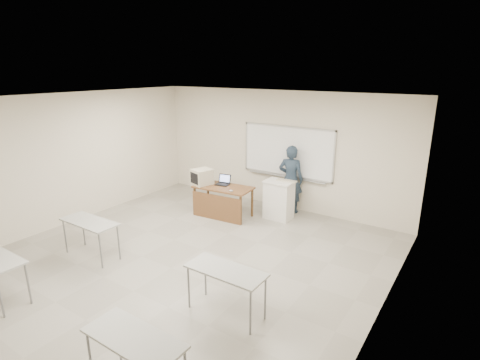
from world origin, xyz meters
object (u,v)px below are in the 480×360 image
Objects in this scene: laptop at (224,182)px; mouse at (231,191)px; whiteboard at (287,152)px; instructor_desk at (221,196)px; podium at (279,200)px; keyboard at (287,181)px; crt_monitor at (202,177)px; presenter at (291,179)px.

laptop is 3.16× the size of mouse.
whiteboard is 2.03m from instructor_desk.
podium is (1.21, 0.71, -0.07)m from instructor_desk.
crt_monitor is at bearing -158.45° from keyboard.
keyboard is (1.46, 0.53, 0.15)m from laptop.
instructor_desk is 2.95× the size of keyboard.
crt_monitor is 2.20m from presenter.
laptop is 0.67× the size of keyboard.
laptop reaches higher than mouse.
keyboard is 0.28× the size of presenter.
presenter reaches higher than instructor_desk.
crt_monitor reaches higher than instructor_desk.
crt_monitor is at bearing -136.40° from whiteboard.
keyboard is at bearing -63.20° from whiteboard.
laptop is (-1.12, -1.21, -0.67)m from whiteboard.
instructor_desk is (-1.02, -1.48, -0.94)m from whiteboard.
keyboard is at bearing 27.83° from podium.
whiteboard reaches higher than podium.
whiteboard is 7.80× the size of laptop.
podium is 1.98× the size of keyboard.
presenter is at bearing -43.49° from whiteboard.
whiteboard is at bearing 37.98° from laptop.
podium is 0.55× the size of presenter.
podium reaches higher than mouse.
crt_monitor is (-1.76, -0.72, 0.46)m from podium.
podium is 1.43m from laptop.
keyboard is at bearing 25.21° from instructor_desk.
presenter is at bearing 40.86° from instructor_desk.
laptop is at bearing 146.18° from mouse.
crt_monitor is 0.55m from laptop.
mouse is at bearing -112.23° from whiteboard.
whiteboard is at bearing -54.55° from presenter.
whiteboard is 2.23m from crt_monitor.
mouse is at bearing 46.58° from presenter.
mouse is (0.48, -0.35, -0.04)m from laptop.
mouse is at bearing -139.56° from keyboard.
laptop is at bearing 48.15° from crt_monitor.
laptop is 1.56m from keyboard.
laptop is at bearing -132.64° from whiteboard.
crt_monitor reaches higher than mouse.
whiteboard reaches higher than mouse.
mouse is (0.38, -0.09, 0.23)m from instructor_desk.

